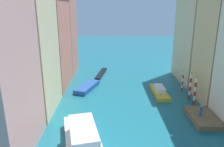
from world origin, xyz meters
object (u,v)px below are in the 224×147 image
(mooring_pole_2, at_px, (183,80))
(motorboat_1, at_px, (87,87))
(person_on_dock, at_px, (201,111))
(waterfront_dock, at_px, (202,118))
(gondola_black, at_px, (101,74))
(mooring_pole_1, at_px, (190,85))
(vaporetto_white, at_px, (84,143))
(motorboat_0, at_px, (160,91))
(mooring_pole_0, at_px, (195,90))

(mooring_pole_2, distance_m, motorboat_1, 17.59)
(person_on_dock, height_order, motorboat_1, person_on_dock)
(waterfront_dock, xyz_separation_m, motorboat_1, (-16.79, 12.02, 0.04))
(person_on_dock, bearing_deg, gondola_black, 123.45)
(mooring_pole_1, relative_size, gondola_black, 0.55)
(waterfront_dock, distance_m, mooring_pole_1, 7.50)
(vaporetto_white, relative_size, gondola_black, 1.46)
(waterfront_dock, distance_m, motorboat_1, 20.64)
(mooring_pole_1, height_order, motorboat_0, mooring_pole_1)
(person_on_dock, height_order, gondola_black, person_on_dock)
(mooring_pole_0, distance_m, motorboat_1, 18.93)
(mooring_pole_1, bearing_deg, person_on_dock, -98.25)
(gondola_black, relative_size, motorboat_0, 1.18)
(vaporetto_white, bearing_deg, mooring_pole_2, 47.96)
(waterfront_dock, height_order, mooring_pole_0, mooring_pole_0)
(motorboat_1, bearing_deg, mooring_pole_1, -15.44)
(waterfront_dock, xyz_separation_m, mooring_pole_1, (0.71, 7.18, 2.04))
(person_on_dock, xyz_separation_m, mooring_pole_0, (1.00, 5.03, 0.97))
(motorboat_0, relative_size, motorboat_1, 1.01)
(mooring_pole_0, relative_size, mooring_pole_2, 1.21)
(gondola_black, bearing_deg, motorboat_1, -103.57)
(mooring_pole_0, bearing_deg, motorboat_1, 157.96)
(mooring_pole_0, relative_size, gondola_black, 0.56)
(mooring_pole_0, height_order, mooring_pole_1, mooring_pole_0)
(person_on_dock, distance_m, motorboat_0, 10.17)
(person_on_dock, xyz_separation_m, mooring_pole_2, (1.04, 11.01, 0.54))
(mooring_pole_1, bearing_deg, motorboat_0, 152.90)
(mooring_pole_0, bearing_deg, motorboat_0, 134.28)
(mooring_pole_0, distance_m, gondola_black, 22.49)
(person_on_dock, relative_size, mooring_pole_1, 0.33)
(person_on_dock, xyz_separation_m, motorboat_1, (-16.45, 12.09, -1.06))
(mooring_pole_2, height_order, vaporetto_white, mooring_pole_2)
(mooring_pole_1, distance_m, motorboat_1, 18.26)
(mooring_pole_0, xyz_separation_m, gondola_black, (-15.18, 16.44, -2.23))
(mooring_pole_1, distance_m, vaporetto_white, 21.24)
(waterfront_dock, bearing_deg, mooring_pole_1, 84.34)
(vaporetto_white, distance_m, motorboat_1, 18.85)
(person_on_dock, bearing_deg, waterfront_dock, 12.94)
(mooring_pole_1, xyz_separation_m, mooring_pole_2, (-0.01, 3.75, -0.41))
(waterfront_dock, relative_size, gondola_black, 0.69)
(waterfront_dock, height_order, vaporetto_white, vaporetto_white)
(motorboat_0, bearing_deg, vaporetto_white, -125.38)
(mooring_pole_2, xyz_separation_m, gondola_black, (-15.22, 10.46, -1.80))
(waterfront_dock, height_order, mooring_pole_1, mooring_pole_1)
(mooring_pole_0, xyz_separation_m, vaporetto_white, (-15.91, -11.71, -1.29))
(person_on_dock, distance_m, mooring_pole_0, 5.22)
(person_on_dock, xyz_separation_m, gondola_black, (-14.18, 21.47, -1.26))
(person_on_dock, relative_size, gondola_black, 0.18)
(person_on_dock, distance_m, mooring_pole_2, 11.07)
(motorboat_0, bearing_deg, mooring_pole_2, 18.34)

